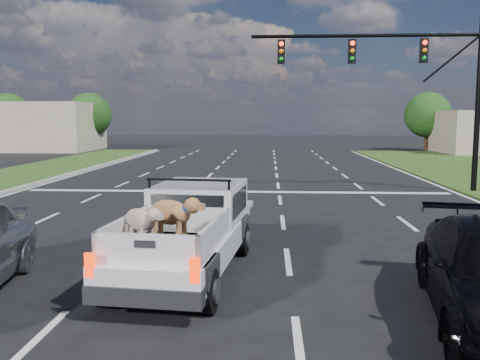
# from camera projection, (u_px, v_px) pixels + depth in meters

# --- Properties ---
(ground) EXTENTS (160.00, 160.00, 0.00)m
(ground) POSITION_uv_depth(u_px,v_px,m) (204.00, 260.00, 10.65)
(ground) COLOR black
(ground) RESTS_ON ground
(road_markings) EXTENTS (17.75, 60.00, 0.01)m
(road_markings) POSITION_uv_depth(u_px,v_px,m) (229.00, 206.00, 17.15)
(road_markings) COLOR silver
(road_markings) RESTS_ON ground
(traffic_signal) EXTENTS (9.11, 0.31, 7.00)m
(traffic_signal) POSITION_uv_depth(u_px,v_px,m) (418.00, 73.00, 20.07)
(traffic_signal) COLOR black
(traffic_signal) RESTS_ON ground
(building_left) EXTENTS (10.00, 8.00, 4.40)m
(building_left) POSITION_uv_depth(u_px,v_px,m) (40.00, 127.00, 47.21)
(building_left) COLOR tan
(building_left) RESTS_ON ground
(tree_far_b) EXTENTS (4.20, 4.20, 5.40)m
(tree_far_b) POSITION_uv_depth(u_px,v_px,m) (9.00, 115.00, 49.29)
(tree_far_b) COLOR #332114
(tree_far_b) RESTS_ON ground
(tree_far_c) EXTENTS (4.20, 4.20, 5.40)m
(tree_far_c) POSITION_uv_depth(u_px,v_px,m) (89.00, 115.00, 48.83)
(tree_far_c) COLOR #332114
(tree_far_c) RESTS_ON ground
(tree_far_d) EXTENTS (4.20, 4.20, 5.40)m
(tree_far_d) POSITION_uv_depth(u_px,v_px,m) (428.00, 115.00, 47.00)
(tree_far_d) COLOR #332114
(tree_far_d) RESTS_ON ground
(pickup_truck) EXTENTS (2.24, 5.01, 1.82)m
(pickup_truck) POSITION_uv_depth(u_px,v_px,m) (188.00, 229.00, 9.67)
(pickup_truck) COLOR black
(pickup_truck) RESTS_ON ground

